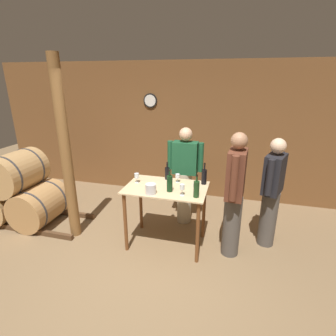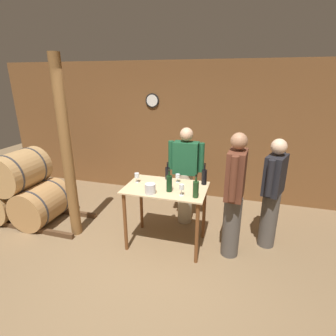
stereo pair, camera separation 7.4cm
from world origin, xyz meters
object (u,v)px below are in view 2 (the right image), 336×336
(wine_bottle_left, at_px, (169,183))
(wine_bottle_right, at_px, (204,177))
(wine_bottle_center, at_px, (196,189))
(wine_glass_near_center, at_px, (178,176))
(wine_glass_near_left, at_px, (137,176))
(wine_glass_far_side, at_px, (195,186))
(person_visitor_bearded, at_px, (272,192))
(person_visitor_with_scarf, at_px, (234,194))
(wine_glass_near_right, at_px, (182,187))
(ice_bucket, at_px, (150,189))
(wine_bottle_far_left, at_px, (167,173))
(wooden_post, at_px, (67,152))
(person_host, at_px, (186,174))

(wine_bottle_left, xyz_separation_m, wine_bottle_right, (0.41, 0.38, -0.00))
(wine_bottle_center, xyz_separation_m, wine_glass_near_center, (-0.35, 0.43, -0.02))
(wine_glass_near_left, height_order, wine_glass_far_side, wine_glass_near_left)
(wine_bottle_left, distance_m, person_visitor_bearded, 1.47)
(person_visitor_bearded, bearing_deg, wine_bottle_center, -148.87)
(wine_bottle_right, bearing_deg, person_visitor_with_scarf, -29.17)
(wine_bottle_right, distance_m, wine_glass_near_left, 0.98)
(wine_glass_near_left, distance_m, person_visitor_with_scarf, 1.40)
(wine_bottle_center, relative_size, wine_bottle_right, 0.96)
(wine_glass_near_left, distance_m, wine_glass_near_right, 0.78)
(person_visitor_with_scarf, xyz_separation_m, person_visitor_bearded, (0.51, 0.38, -0.07))
(wine_bottle_left, bearing_deg, wine_bottle_center, -12.90)
(ice_bucket, bearing_deg, wine_bottle_far_left, 82.67)
(wine_bottle_far_left, height_order, wine_bottle_right, wine_bottle_right)
(wine_bottle_left, height_order, wine_glass_near_left, wine_bottle_left)
(wine_glass_near_left, xyz_separation_m, wine_glass_near_center, (0.57, 0.17, -0.01))
(wine_bottle_center, bearing_deg, wine_bottle_left, 167.10)
(wooden_post, relative_size, wine_bottle_far_left, 10.09)
(wooden_post, height_order, wine_bottle_center, wooden_post)
(wooden_post, bearing_deg, person_visitor_bearded, 10.13)
(wooden_post, height_order, wine_bottle_right, wooden_post)
(person_host, bearing_deg, wine_bottle_left, -92.82)
(wine_glass_near_right, bearing_deg, ice_bucket, -172.40)
(wine_bottle_left, distance_m, person_host, 0.86)
(wine_bottle_left, height_order, wine_bottle_right, wine_bottle_right)
(person_visitor_with_scarf, bearing_deg, wine_glass_near_right, -161.91)
(wine_glass_near_center, xyz_separation_m, person_host, (0.01, 0.50, -0.15))
(wine_bottle_far_left, bearing_deg, wine_bottle_right, -4.94)
(person_host, bearing_deg, wine_bottle_center, -70.14)
(wine_bottle_far_left, bearing_deg, person_visitor_bearded, 3.20)
(person_visitor_bearded, bearing_deg, person_host, 166.01)
(wine_bottle_center, xyz_separation_m, wine_glass_near_right, (-0.19, 0.00, -0.00))
(ice_bucket, height_order, person_host, person_host)
(wine_bottle_center, xyz_separation_m, ice_bucket, (-0.60, -0.05, -0.05))
(wine_bottle_center, bearing_deg, wooden_post, 177.75)
(wine_bottle_far_left, bearing_deg, wine_glass_near_right, -56.36)
(person_visitor_bearded, bearing_deg, wine_bottle_right, -172.02)
(wine_bottle_right, height_order, person_visitor_bearded, person_visitor_bearded)
(person_host, bearing_deg, wine_glass_near_right, -80.84)
(wine_bottle_far_left, relative_size, ice_bucket, 1.90)
(wine_bottle_right, height_order, ice_bucket, wine_bottle_right)
(wine_glass_near_left, bearing_deg, person_visitor_bearded, 10.01)
(person_host, xyz_separation_m, person_visitor_with_scarf, (0.81, -0.71, 0.06))
(wine_bottle_left, height_order, wine_glass_far_side, wine_bottle_left)
(wine_bottle_center, relative_size, person_visitor_bearded, 0.19)
(person_visitor_bearded, bearing_deg, wine_glass_near_right, -153.14)
(wine_glass_near_center, xyz_separation_m, wine_glass_near_right, (0.16, -0.43, 0.02))
(wine_bottle_far_left, height_order, wine_glass_near_right, wine_bottle_far_left)
(wine_glass_far_side, bearing_deg, wine_bottle_center, -76.44)
(ice_bucket, relative_size, person_host, 0.09)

